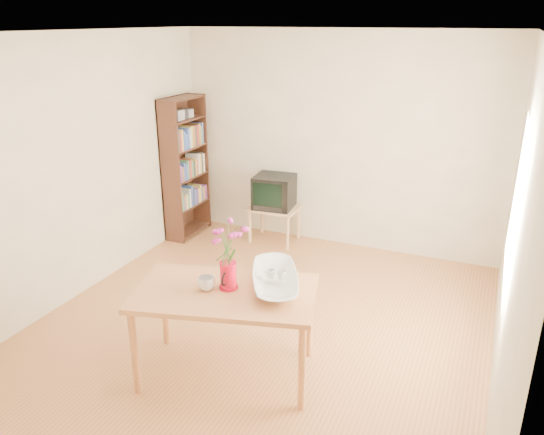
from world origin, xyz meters
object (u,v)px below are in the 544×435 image
at_px(mug, 206,283).
at_px(pitcher, 228,276).
at_px(table, 225,300).
at_px(television, 275,191).
at_px(bowl, 275,255).

bearing_deg(mug, pitcher, -176.10).
height_order(table, pitcher, pitcher).
bearing_deg(television, mug, -83.05).
xyz_separation_m(pitcher, bowl, (0.30, 0.20, 0.15)).
bearing_deg(pitcher, table, -102.33).
xyz_separation_m(table, pitcher, (0.00, 0.05, 0.18)).
bearing_deg(bowl, table, -140.95).
distance_m(table, bowl, 0.52).
bearing_deg(television, table, -80.06).
distance_m(table, television, 2.77).
distance_m(table, pitcher, 0.19).
relative_size(table, bowl, 2.92).
relative_size(table, pitcher, 6.91).
xyz_separation_m(pitcher, television, (-0.75, 2.62, -0.18)).
bearing_deg(bowl, pitcher, -146.68).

